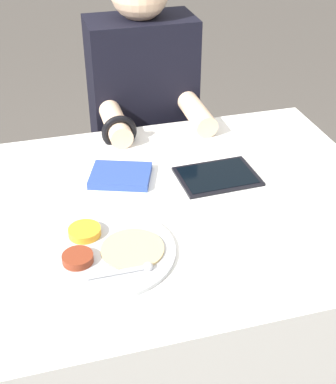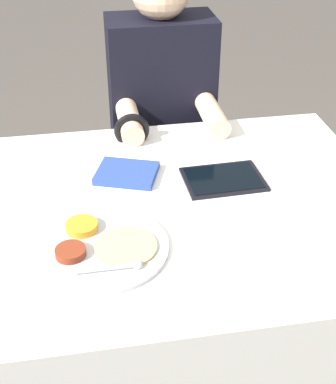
{
  "view_description": "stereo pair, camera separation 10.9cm",
  "coord_description": "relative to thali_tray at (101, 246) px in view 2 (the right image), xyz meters",
  "views": [
    {
      "loc": [
        -0.25,
        -1.09,
        1.56
      ],
      "look_at": [
        0.04,
        -0.04,
        0.83
      ],
      "focal_mm": 50.0,
      "sensor_mm": 36.0,
      "label": 1
    },
    {
      "loc": [
        -0.15,
        -1.11,
        1.56
      ],
      "look_at": [
        0.04,
        -0.04,
        0.83
      ],
      "focal_mm": 50.0,
      "sensor_mm": 36.0,
      "label": 2
    }
  ],
  "objects": [
    {
      "name": "dining_table",
      "position": [
        0.14,
        0.15,
        -0.39
      ],
      "size": [
        1.27,
        0.89,
        0.77
      ],
      "color": "silver",
      "rests_on": "ground_plane"
    },
    {
      "name": "thali_tray",
      "position": [
        0.0,
        0.0,
        0.0
      ],
      "size": [
        0.31,
        0.31,
        0.03
      ],
      "color": "#B7BABF",
      "rests_on": "dining_table"
    },
    {
      "name": "red_notebook",
      "position": [
        0.09,
        0.3,
        0.0
      ],
      "size": [
        0.2,
        0.18,
        0.02
      ],
      "color": "silver",
      "rests_on": "dining_table"
    },
    {
      "name": "tablet_device",
      "position": [
        0.35,
        0.24,
        -0.0
      ],
      "size": [
        0.22,
        0.17,
        0.01
      ],
      "color": "black",
      "rests_on": "dining_table"
    },
    {
      "name": "person_diner",
      "position": [
        0.27,
        0.77,
        -0.19
      ],
      "size": [
        0.37,
        0.42,
        1.25
      ],
      "color": "black",
      "rests_on": "ground_plane"
    }
  ]
}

